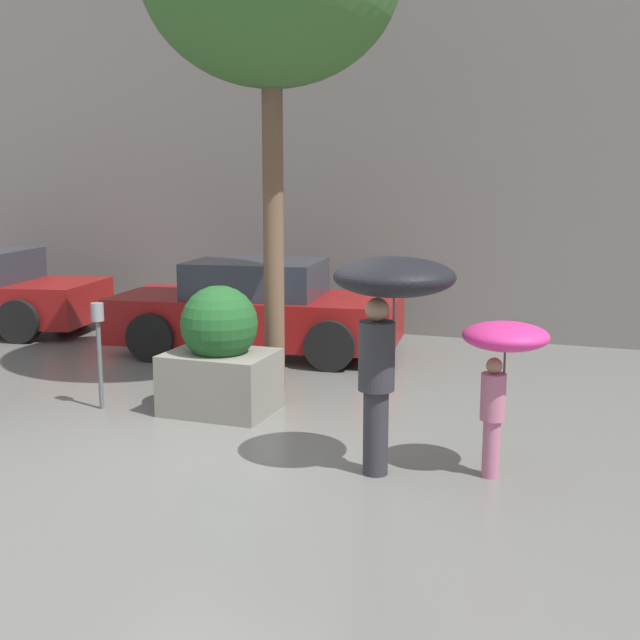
{
  "coord_description": "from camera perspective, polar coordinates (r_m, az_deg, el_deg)",
  "views": [
    {
      "loc": [
        3.3,
        -6.37,
        2.57
      ],
      "look_at": [
        0.4,
        1.6,
        1.05
      ],
      "focal_mm": 45.0,
      "sensor_mm": 36.0,
      "label": 1
    }
  ],
  "objects": [
    {
      "name": "person_child",
      "position": [
        6.97,
        12.88,
        -2.24
      ],
      "size": [
        0.73,
        0.73,
        1.36
      ],
      "rotation": [
        0.0,
        0.0,
        0.64
      ],
      "color": "#B76684",
      "rests_on": "ground"
    },
    {
      "name": "planter_box",
      "position": [
        8.86,
        -7.13,
        -2.5
      ],
      "size": [
        1.15,
        0.89,
        1.41
      ],
      "color": "gray",
      "rests_on": "ground"
    },
    {
      "name": "parking_meter",
      "position": [
        9.19,
        -15.49,
        -0.89
      ],
      "size": [
        0.14,
        0.14,
        1.2
      ],
      "color": "#595B60",
      "rests_on": "ground"
    },
    {
      "name": "parked_car_near",
      "position": [
        11.82,
        -4.5,
        0.71
      ],
      "size": [
        4.34,
        2.39,
        1.37
      ],
      "rotation": [
        0.0,
        0.0,
        1.7
      ],
      "color": "maroon",
      "rests_on": "ground"
    },
    {
      "name": "ground_plane",
      "position": [
        7.62,
        -7.08,
        -9.63
      ],
      "size": [
        40.0,
        40.0,
        0.0
      ],
      "primitive_type": "plane",
      "color": "slate"
    },
    {
      "name": "person_adult",
      "position": [
        6.77,
        5.02,
        1.36
      ],
      "size": [
        1.03,
        1.03,
        1.91
      ],
      "rotation": [
        0.0,
        0.0,
        0.17
      ],
      "color": "#2D2D33",
      "rests_on": "ground"
    },
    {
      "name": "building_facade",
      "position": [
        13.29,
        5.69,
        11.96
      ],
      "size": [
        18.0,
        0.3,
        6.0
      ],
      "color": "gray",
      "rests_on": "ground"
    }
  ]
}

